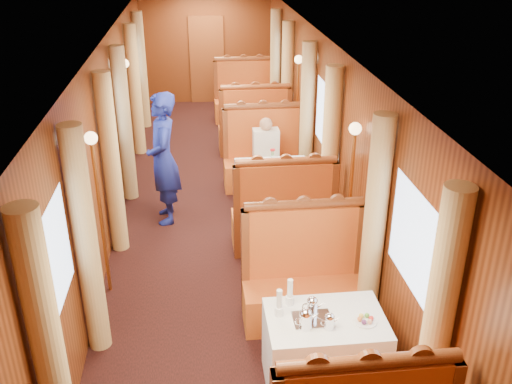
{
  "coord_description": "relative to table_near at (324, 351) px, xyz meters",
  "views": [
    {
      "loc": [
        -0.3,
        -7.46,
        3.88
      ],
      "look_at": [
        0.35,
        -1.48,
        1.05
      ],
      "focal_mm": 40.0,
      "sensor_mm": 36.0,
      "label": 1
    }
  ],
  "objects": [
    {
      "name": "floor",
      "position": [
        -0.75,
        3.5,
        -0.38
      ],
      "size": [
        3.0,
        12.0,
        0.01
      ],
      "primitive_type": null,
      "color": "black",
      "rests_on": "ground"
    },
    {
      "name": "ceiling",
      "position": [
        -0.75,
        3.5,
        2.12
      ],
      "size": [
        3.0,
        12.0,
        0.01
      ],
      "primitive_type": null,
      "rotation": [
        3.14,
        0.0,
        0.0
      ],
      "color": "silver",
      "rests_on": "wall_left"
    },
    {
      "name": "wall_far",
      "position": [
        -0.75,
        9.5,
        0.88
      ],
      "size": [
        3.0,
        0.01,
        2.5
      ],
      "primitive_type": null,
      "rotation": [
        1.57,
        0.0,
        0.0
      ],
      "color": "brown",
      "rests_on": "floor"
    },
    {
      "name": "wall_left",
      "position": [
        -2.25,
        3.5,
        0.88
      ],
      "size": [
        0.01,
        12.0,
        2.5
      ],
      "primitive_type": null,
      "rotation": [
        1.57,
        0.0,
        1.57
      ],
      "color": "brown",
      "rests_on": "floor"
    },
    {
      "name": "wall_right",
      "position": [
        0.75,
        3.5,
        0.88
      ],
      "size": [
        0.01,
        12.0,
        2.5
      ],
      "primitive_type": null,
      "rotation": [
        1.57,
        0.0,
        -1.57
      ],
      "color": "brown",
      "rests_on": "floor"
    },
    {
      "name": "doorway_far",
      "position": [
        -0.75,
        9.47,
        0.62
      ],
      "size": [
        0.8,
        0.04,
        2.0
      ],
      "primitive_type": "cube",
      "color": "brown",
      "rests_on": "floor"
    },
    {
      "name": "table_near",
      "position": [
        0.0,
        0.0,
        0.0
      ],
      "size": [
        1.05,
        0.72,
        0.75
      ],
      "primitive_type": "cube",
      "color": "white",
      "rests_on": "floor"
    },
    {
      "name": "banquette_near_aft",
      "position": [
        0.0,
        1.01,
        0.05
      ],
      "size": [
        1.3,
        0.55,
        1.34
      ],
      "color": "#B23013",
      "rests_on": "floor"
    },
    {
      "name": "table_mid",
      "position": [
        0.0,
        3.5,
        0.0
      ],
      "size": [
        1.05,
        0.72,
        0.75
      ],
      "primitive_type": "cube",
      "color": "white",
      "rests_on": "floor"
    },
    {
      "name": "banquette_mid_fwd",
      "position": [
        0.0,
        2.49,
        0.05
      ],
      "size": [
        1.3,
        0.55,
        1.34
      ],
      "color": "#B23013",
      "rests_on": "floor"
    },
    {
      "name": "banquette_mid_aft",
      "position": [
        0.0,
        4.51,
        0.05
      ],
      "size": [
        1.3,
        0.55,
        1.34
      ],
      "color": "#B23013",
      "rests_on": "floor"
    },
    {
      "name": "table_far",
      "position": [
        0.0,
        7.0,
        0.0
      ],
      "size": [
        1.05,
        0.72,
        0.75
      ],
      "primitive_type": "cube",
      "color": "white",
      "rests_on": "floor"
    },
    {
      "name": "banquette_far_fwd",
      "position": [
        0.0,
        5.99,
        0.05
      ],
      "size": [
        1.3,
        0.55,
        1.34
      ],
      "color": "#B23013",
      "rests_on": "floor"
    },
    {
      "name": "banquette_far_aft",
      "position": [
        0.0,
        8.01,
        0.05
      ],
      "size": [
        1.3,
        0.55,
        1.34
      ],
      "color": "#B23013",
      "rests_on": "floor"
    },
    {
      "name": "tea_tray",
      "position": [
        -0.13,
        -0.02,
        0.38
      ],
      "size": [
        0.34,
        0.26,
        0.01
      ],
      "primitive_type": "cube",
      "rotation": [
        0.0,
        0.0,
        0.01
      ],
      "color": "silver",
      "rests_on": "table_near"
    },
    {
      "name": "teapot_left",
      "position": [
        -0.21,
        -0.12,
        0.45
      ],
      "size": [
        0.21,
        0.18,
        0.15
      ],
      "primitive_type": null,
      "rotation": [
        0.0,
        0.0,
        0.24
      ],
      "color": "silver",
      "rests_on": "tea_tray"
    },
    {
      "name": "teapot_right",
      "position": [
        -0.01,
        -0.14,
        0.43
      ],
      "size": [
        0.16,
        0.13,
        0.12
      ],
      "primitive_type": null,
      "rotation": [
        0.0,
        0.0,
        0.12
      ],
      "color": "silver",
      "rests_on": "tea_tray"
    },
    {
      "name": "teapot_back",
      "position": [
        -0.11,
        0.07,
        0.44
      ],
      "size": [
        0.17,
        0.13,
        0.13
      ],
      "primitive_type": null,
      "rotation": [
        0.0,
        0.0,
        -0.02
      ],
      "color": "silver",
      "rests_on": "tea_tray"
    },
    {
      "name": "fruit_plate",
      "position": [
        0.32,
        -0.09,
        0.39
      ],
      "size": [
        0.2,
        0.2,
        0.05
      ],
      "rotation": [
        0.0,
        0.0,
        -0.12
      ],
      "color": "white",
      "rests_on": "table_near"
    },
    {
      "name": "cup_inboard",
      "position": [
        -0.41,
        0.08,
        0.48
      ],
      "size": [
        0.08,
        0.08,
        0.26
      ],
      "rotation": [
        0.0,
        0.0,
        0.14
      ],
      "color": "white",
      "rests_on": "table_near"
    },
    {
      "name": "cup_outboard",
      "position": [
        -0.29,
        0.23,
        0.48
      ],
      "size": [
        0.08,
        0.08,
        0.26
      ],
      "rotation": [
        0.0,
        0.0,
        -0.16
      ],
      "color": "white",
      "rests_on": "table_near"
    },
    {
      "name": "rose_vase_mid",
      "position": [
        0.0,
        3.54,
        0.55
      ],
      "size": [
        0.06,
        0.06,
        0.36
      ],
      "rotation": [
        0.0,
        0.0,
        -0.14
      ],
      "color": "silver",
      "rests_on": "table_mid"
    },
    {
      "name": "rose_vase_far",
      "position": [
        -0.01,
        6.97,
        0.55
      ],
      "size": [
        0.06,
        0.06,
        0.36
      ],
      "rotation": [
        0.0,
        0.0,
        0.39
      ],
      "color": "silver",
      "rests_on": "table_far"
    },
    {
      "name": "window_left_near",
      "position": [
        -2.24,
        0.0,
        1.07
      ],
      "size": [
        0.01,
        1.2,
        0.9
      ],
      "primitive_type": null,
      "rotation": [
        1.57,
        0.0,
        1.57
      ],
      "color": "#97ADCD",
      "rests_on": "wall_left"
    },
    {
      "name": "curtain_left_near_a",
      "position": [
        -2.13,
        -0.78,
        0.8
      ],
      "size": [
        0.22,
        0.22,
        2.35
      ],
      "primitive_type": "cylinder",
      "color": "tan",
      "rests_on": "floor"
    },
    {
      "name": "curtain_left_near_b",
      "position": [
        -2.13,
        0.78,
        0.8
      ],
      "size": [
        0.22,
        0.22,
        2.35
      ],
      "primitive_type": "cylinder",
      "color": "tan",
      "rests_on": "floor"
    },
    {
      "name": "window_right_near",
      "position": [
        0.74,
        0.0,
        1.07
      ],
      "size": [
        0.01,
        1.2,
        0.9
      ],
      "primitive_type": null,
      "rotation": [
        1.57,
        0.0,
        -1.57
      ],
      "color": "#97ADCD",
      "rests_on": "wall_right"
    },
    {
      "name": "curtain_right_near_a",
      "position": [
        0.63,
        -0.78,
        0.8
      ],
      "size": [
        0.22,
        0.22,
        2.35
      ],
      "primitive_type": "cylinder",
      "color": "tan",
      "rests_on": "floor"
    },
    {
      "name": "curtain_right_near_b",
      "position": [
        0.63,
        0.78,
        0.8
      ],
      "size": [
        0.22,
        0.22,
        2.35
      ],
      "primitive_type": "cylinder",
      "color": "tan",
      "rests_on": "floor"
    },
    {
      "name": "window_left_mid",
      "position": [
        -2.24,
        3.5,
        1.07
      ],
      "size": [
        0.01,
        1.2,
        0.9
      ],
      "primitive_type": null,
      "rotation": [
        1.57,
        0.0,
        1.57
      ],
      "color": "#97ADCD",
      "rests_on": "wall_left"
    },
    {
      "name": "curtain_left_mid_a",
      "position": [
        -2.13,
        2.72,
        0.8
      ],
      "size": [
        0.22,
        0.22,
        2.35
      ],
      "primitive_type": "cylinder",
      "color": "tan",
      "rests_on": "floor"
    },
    {
      "name": "curtain_left_mid_b",
      "position": [
        -2.13,
        4.28,
        0.8
      ],
      "size": [
        0.22,
        0.22,
        2.35
      ],
      "primitive_type": "cylinder",
      "color": "tan",
      "rests_on": "floor"
    },
    {
      "name": "window_right_mid",
      "position": [
        0.74,
        3.5,
        1.07
      ],
      "size": [
        0.01,
        1.2,
        0.9
      ],
      "primitive_type": null,
      "rotation": [
        1.57,
        0.0,
        -1.57
      ],
      "color": "#97ADCD",
      "rests_on": "wall_right"
    },
    {
      "name": "curtain_right_mid_a",
      "position": [
        0.63,
        2.72,
        0.8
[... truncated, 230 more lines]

